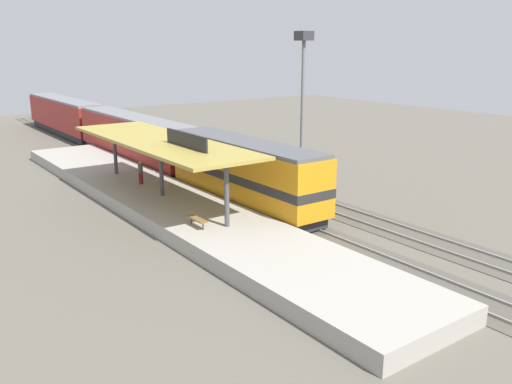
{
  "coord_description": "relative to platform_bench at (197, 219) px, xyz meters",
  "views": [
    {
      "loc": [
        -20.2,
        -32.29,
        10.65
      ],
      "look_at": [
        -1.38,
        -6.3,
        2.0
      ],
      "focal_mm": 38.24,
      "sensor_mm": 36.0,
      "label": 1
    }
  ],
  "objects": [
    {
      "name": "station_canopy",
      "position": [
        1.4,
        7.01,
        3.19
      ],
      "size": [
        5.2,
        18.0,
        4.7
      ],
      "color": "#47474C",
      "rests_on": "platform"
    },
    {
      "name": "passenger_carriage_front",
      "position": [
        6.0,
        22.0,
        0.97
      ],
      "size": [
        2.9,
        20.0,
        4.24
      ],
      "color": "#28282D",
      "rests_on": "track_near"
    },
    {
      "name": "light_mast",
      "position": [
        13.8,
        7.3,
        7.05
      ],
      "size": [
        1.1,
        1.1,
        11.7
      ],
      "color": "slate",
      "rests_on": "ground"
    },
    {
      "name": "passenger_carriage_rear",
      "position": [
        6.0,
        42.8,
        0.97
      ],
      "size": [
        2.9,
        20.0,
        4.24
      ],
      "color": "#28282D",
      "rests_on": "track_near"
    },
    {
      "name": "track_far",
      "position": [
        10.6,
        7.1,
        -1.31
      ],
      "size": [
        3.2,
        110.0,
        0.16
      ],
      "color": "#4E4941",
      "rests_on": "ground"
    },
    {
      "name": "locomotive",
      "position": [
        6.0,
        4.0,
        1.07
      ],
      "size": [
        2.93,
        14.43,
        4.44
      ],
      "color": "#28282D",
      "rests_on": "track_near"
    },
    {
      "name": "ground_plane",
      "position": [
        8.0,
        7.1,
        -1.34
      ],
      "size": [
        120.0,
        120.0,
        0.0
      ],
      "primitive_type": "plane",
      "color": "#5B564C"
    },
    {
      "name": "platform",
      "position": [
        1.4,
        7.1,
        -0.89
      ],
      "size": [
        6.0,
        44.0,
        0.9
      ],
      "primitive_type": "cube",
      "color": "#9E998E",
      "rests_on": "ground"
    },
    {
      "name": "platform_bench",
      "position": [
        0.0,
        0.0,
        0.0
      ],
      "size": [
        0.44,
        1.7,
        0.5
      ],
      "color": "#333338",
      "rests_on": "platform"
    },
    {
      "name": "track_near",
      "position": [
        6.0,
        7.1,
        -1.31
      ],
      "size": [
        3.2,
        110.0,
        0.16
      ],
      "color": "#4E4941",
      "rests_on": "ground"
    },
    {
      "name": "person_waiting",
      "position": [
        1.56,
        10.83,
        0.51
      ],
      "size": [
        0.34,
        0.34,
        1.71
      ],
      "color": "maroon",
      "rests_on": "platform"
    }
  ]
}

